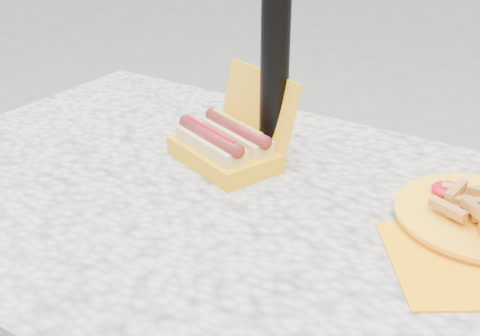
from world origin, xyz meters
The scene contains 3 objects.
picnic_table centered at (0.00, 0.00, 0.64)m, with size 1.20×0.80×0.75m.
hotdog_box centered at (-0.06, 0.10, 0.79)m, with size 0.23×0.21×0.16m.
fries_plate centered at (0.37, 0.13, 0.76)m, with size 0.28×0.38×0.05m.
Camera 1 is at (0.49, -0.70, 1.23)m, focal length 45.00 mm.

